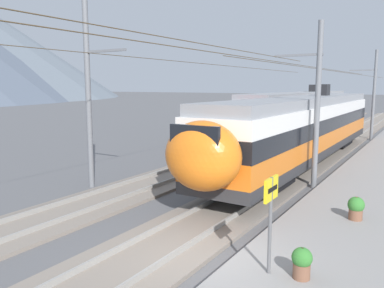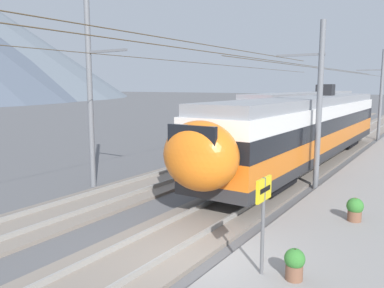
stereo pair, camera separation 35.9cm
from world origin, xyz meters
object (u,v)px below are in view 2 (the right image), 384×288
object	(u,v)px
platform_sign	(263,204)
catenary_mast_mid	(316,102)
catenary_mast_far_side	(92,89)
train_far_track	(306,110)
potted_plant_platform_edge	(355,208)
train_near_platform	(307,127)
catenary_mast_east	(379,93)
potted_plant_by_shelter	(295,262)

from	to	relation	value
platform_sign	catenary_mast_mid	bearing A→B (deg)	9.71
catenary_mast_mid	catenary_mast_far_side	distance (m)	9.60
train_far_track	potted_plant_platform_edge	bearing A→B (deg)	-159.53
train_near_platform	train_far_track	bearing A→B (deg)	17.30
catenary_mast_far_side	platform_sign	size ratio (longest dim) A/B	21.26
train_near_platform	platform_sign	size ratio (longest dim) A/B	10.92
potted_plant_platform_edge	catenary_mast_east	bearing A→B (deg)	6.63
catenary_mast_mid	potted_plant_by_shelter	world-z (taller)	catenary_mast_mid
catenary_mast_far_side	potted_plant_by_shelter	distance (m)	11.72
platform_sign	potted_plant_platform_edge	size ratio (longest dim) A/B	2.99
catenary_mast_east	potted_plant_platform_edge	distance (m)	22.64
train_near_platform	catenary_mast_east	distance (m)	13.48
catenary_mast_east	platform_sign	world-z (taller)	catenary_mast_east
catenary_mast_mid	platform_sign	size ratio (longest dim) A/B	21.26
train_near_platform	catenary_mast_mid	size ratio (longest dim) A/B	0.51
train_far_track	potted_plant_by_shelter	xyz separation A→B (m)	(-28.25, -8.51, -1.47)
train_near_platform	potted_plant_platform_edge	size ratio (longest dim) A/B	32.62
catenary_mast_east	potted_plant_by_shelter	distance (m)	27.12
potted_plant_platform_edge	platform_sign	bearing A→B (deg)	167.74
catenary_mast_mid	potted_plant_by_shelter	size ratio (longest dim) A/B	66.77
train_far_track	platform_sign	bearing A→B (deg)	-164.59
train_near_platform	catenary_mast_mid	bearing A→B (deg)	-159.58
catenary_mast_east	platform_sign	size ratio (longest dim) A/B	21.26
catenary_mast_east	catenary_mast_far_side	world-z (taller)	catenary_mast_far_side
catenary_mast_mid	platform_sign	bearing A→B (deg)	-170.29
train_far_track	catenary_mast_far_side	bearing A→B (deg)	175.51
catenary_mast_east	catenary_mast_far_side	distance (m)	24.24
train_far_track	catenary_mast_mid	distance (m)	20.24
train_far_track	catenary_mast_far_side	xyz separation A→B (m)	(-24.23, 1.90, 2.11)
catenary_mast_far_side	platform_sign	world-z (taller)	catenary_mast_far_side
train_far_track	catenary_mast_mid	xyz separation A→B (m)	(-19.19, -6.25, 1.57)
potted_plant_platform_edge	train_near_platform	bearing A→B (deg)	25.37
train_near_platform	catenary_mast_far_side	bearing A→B (deg)	145.85
potted_plant_platform_edge	potted_plant_by_shelter	world-z (taller)	potted_plant_platform_edge
catenary_mast_mid	catenary_mast_east	bearing A→B (deg)	-0.01
catenary_mast_far_side	potted_plant_platform_edge	xyz separation A→B (m)	(0.54, -10.75, -3.57)
platform_sign	catenary_mast_far_side	bearing A→B (deg)	66.83
potted_plant_by_shelter	train_near_platform	bearing A→B (deg)	16.17
catenary_mast_east	potted_plant_by_shelter	world-z (taller)	catenary_mast_east
catenary_mast_far_side	potted_plant_by_shelter	xyz separation A→B (m)	(-4.02, -10.41, -3.58)
platform_sign	potted_plant_by_shelter	world-z (taller)	platform_sign
catenary_mast_east	catenary_mast_far_side	bearing A→B (deg)	160.34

